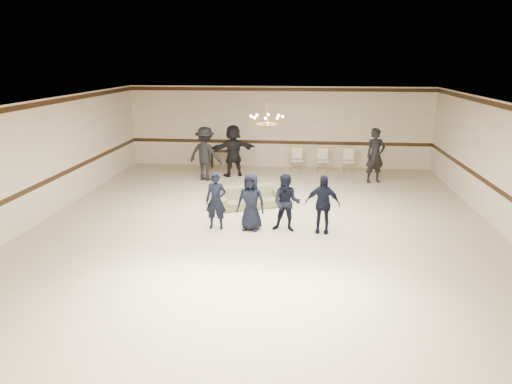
# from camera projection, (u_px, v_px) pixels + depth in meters

# --- Properties ---
(room) EXTENTS (12.01, 14.01, 3.21)m
(room) POSITION_uv_depth(u_px,v_px,m) (263.00, 167.00, 11.63)
(room) COLOR beige
(room) RESTS_ON ground
(chair_rail) EXTENTS (12.00, 0.02, 0.14)m
(chair_rail) POSITION_uv_depth(u_px,v_px,m) (279.00, 142.00, 18.47)
(chair_rail) COLOR #311D0E
(chair_rail) RESTS_ON wall_back
(crown_molding) EXTENTS (12.00, 0.02, 0.14)m
(crown_molding) POSITION_uv_depth(u_px,v_px,m) (279.00, 89.00, 17.89)
(crown_molding) COLOR #311D0E
(crown_molding) RESTS_ON wall_back
(chandelier) EXTENTS (0.94, 0.94, 0.89)m
(chandelier) POSITION_uv_depth(u_px,v_px,m) (267.00, 112.00, 12.23)
(chandelier) COLOR #B7873A
(chandelier) RESTS_ON ceiling
(boy_a) EXTENTS (0.55, 0.37, 1.49)m
(boy_a) POSITION_uv_depth(u_px,v_px,m) (216.00, 201.00, 11.75)
(boy_a) COLOR black
(boy_a) RESTS_ON floor
(boy_b) EXTENTS (0.80, 0.59, 1.49)m
(boy_b) POSITION_uv_depth(u_px,v_px,m) (251.00, 202.00, 11.66)
(boy_b) COLOR black
(boy_b) RESTS_ON floor
(boy_c) EXTENTS (0.80, 0.66, 1.49)m
(boy_c) POSITION_uv_depth(u_px,v_px,m) (286.00, 203.00, 11.57)
(boy_c) COLOR black
(boy_c) RESTS_ON floor
(boy_d) EXTENTS (0.91, 0.46, 1.49)m
(boy_d) POSITION_uv_depth(u_px,v_px,m) (322.00, 204.00, 11.48)
(boy_d) COLOR black
(boy_d) RESTS_ON floor
(settee) EXTENTS (2.19, 1.54, 0.60)m
(settee) POSITION_uv_depth(u_px,v_px,m) (250.00, 197.00, 13.59)
(settee) COLOR #807B55
(settee) RESTS_ON floor
(adult_left) EXTENTS (1.40, 1.04, 1.93)m
(adult_left) POSITION_uv_depth(u_px,v_px,m) (205.00, 154.00, 16.41)
(adult_left) COLOR black
(adult_left) RESTS_ON floor
(adult_mid) EXTENTS (1.86, 1.25, 1.93)m
(adult_mid) POSITION_uv_depth(u_px,v_px,m) (233.00, 151.00, 16.99)
(adult_mid) COLOR black
(adult_mid) RESTS_ON floor
(adult_right) EXTENTS (0.82, 0.68, 1.93)m
(adult_right) POSITION_uv_depth(u_px,v_px,m) (375.00, 156.00, 16.11)
(adult_right) COLOR black
(adult_right) RESTS_ON floor
(banquet_chair_left) EXTENTS (0.48, 0.48, 0.91)m
(banquet_chair_left) POSITION_uv_depth(u_px,v_px,m) (297.00, 160.00, 17.86)
(banquet_chair_left) COLOR #F4E5CD
(banquet_chair_left) RESTS_ON floor
(banquet_chair_mid) EXTENTS (0.45, 0.45, 0.91)m
(banquet_chair_mid) POSITION_uv_depth(u_px,v_px,m) (323.00, 160.00, 17.76)
(banquet_chair_mid) COLOR #F4E5CD
(banquet_chair_mid) RESTS_ON floor
(banquet_chair_right) EXTENTS (0.47, 0.47, 0.91)m
(banquet_chair_right) POSITION_uv_depth(u_px,v_px,m) (349.00, 161.00, 17.66)
(banquet_chair_right) COLOR #F4E5CD
(banquet_chair_right) RESTS_ON floor
(console_table) EXTENTS (0.87, 0.37, 0.72)m
(console_table) POSITION_uv_depth(u_px,v_px,m) (221.00, 159.00, 18.37)
(console_table) COLOR black
(console_table) RESTS_ON floor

